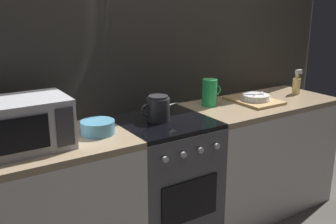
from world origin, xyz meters
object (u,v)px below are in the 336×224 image
at_px(kettle, 158,108).
at_px(pitcher, 210,93).
at_px(dish_pile, 255,99).
at_px(stove_unit, 164,182).
at_px(microwave, 24,124).
at_px(spray_bottle, 296,85).
at_px(mixing_bowl, 98,127).

relative_size(kettle, pitcher, 1.42).
bearing_deg(dish_pile, pitcher, 163.41).
distance_m(stove_unit, microwave, 1.06).
bearing_deg(pitcher, stove_unit, -165.97).
distance_m(microwave, dish_pile, 1.72).
height_order(microwave, dish_pile, microwave).
bearing_deg(spray_bottle, mixing_bowl, -178.92).
height_order(stove_unit, microwave, microwave).
relative_size(stove_unit, microwave, 1.96).
bearing_deg(spray_bottle, kettle, -179.89).
bearing_deg(pitcher, kettle, -168.56).
xyz_separation_m(dish_pile, spray_bottle, (0.49, 0.01, 0.06)).
distance_m(kettle, spray_bottle, 1.35).
height_order(microwave, spray_bottle, microwave).
bearing_deg(spray_bottle, microwave, -179.10).
height_order(kettle, mixing_bowl, kettle).
xyz_separation_m(microwave, pitcher, (1.36, 0.13, -0.03)).
bearing_deg(microwave, mixing_bowl, 0.11).
relative_size(stove_unit, pitcher, 4.50).
bearing_deg(dish_pile, stove_unit, -179.15).
distance_m(stove_unit, kettle, 0.53).
height_order(microwave, kettle, microwave).
xyz_separation_m(microwave, dish_pile, (1.72, 0.03, -0.11)).
xyz_separation_m(kettle, dish_pile, (0.87, -0.00, -0.06)).
xyz_separation_m(pitcher, dish_pile, (0.36, -0.11, -0.08)).
height_order(kettle, spray_bottle, spray_bottle).
distance_m(dish_pile, spray_bottle, 0.49).
bearing_deg(dish_pile, spray_bottle, 0.72).
xyz_separation_m(stove_unit, dish_pile, (0.83, 0.01, 0.47)).
distance_m(stove_unit, mixing_bowl, 0.68).
distance_m(microwave, pitcher, 1.36).
distance_m(stove_unit, spray_bottle, 1.42).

